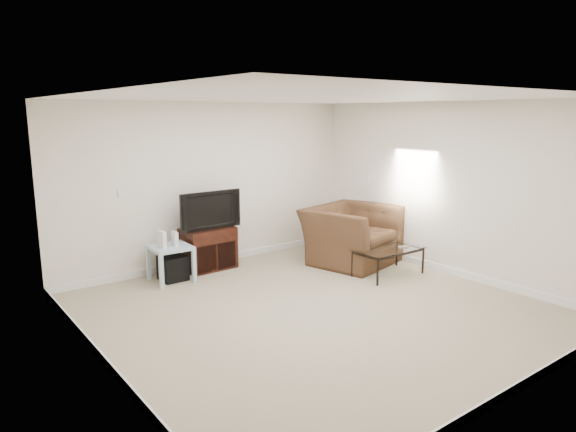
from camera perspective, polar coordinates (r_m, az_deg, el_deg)
floor at (r=6.32m, az=3.02°, el=-10.28°), size 5.00×5.00×0.00m
ceiling at (r=5.88m, az=3.27°, el=13.01°), size 5.00×5.00×0.00m
wall_back at (r=8.02m, az=-8.51°, el=3.48°), size 5.00×0.02×2.50m
wall_left at (r=4.78m, az=-20.37°, el=-2.35°), size 0.02×5.00×2.50m
wall_right at (r=7.81m, az=17.29°, el=2.88°), size 0.02×5.00×2.50m
plate_back at (r=7.45m, az=-17.94°, el=2.46°), size 0.12×0.02×0.12m
plate_right_switch at (r=8.82m, az=8.78°, el=4.16°), size 0.02×0.09×0.13m
plate_right_outlet at (r=8.78m, az=10.00°, el=-2.21°), size 0.02×0.08×0.12m
tv_stand at (r=7.91m, az=-8.92°, el=-3.54°), size 0.78×0.56×0.64m
dvd_player at (r=7.82m, az=-8.80°, el=-2.10°), size 0.41×0.30×0.06m
television at (r=7.75m, az=-8.93°, el=0.73°), size 0.93×0.20×0.57m
side_table at (r=7.43m, az=-12.86°, el=-5.16°), size 0.55×0.55×0.51m
subwoofer at (r=7.48m, az=-12.68°, el=-5.64°), size 0.35×0.35×0.35m
game_console at (r=7.27m, az=-13.85°, el=-2.54°), size 0.07×0.17×0.23m
game_case at (r=7.34m, az=-12.46°, el=-2.47°), size 0.07×0.15×0.20m
recliner at (r=8.14m, az=7.12°, el=-1.04°), size 1.54×1.19×1.19m
coffee_table at (r=7.66m, az=11.05°, el=-5.01°), size 1.03×0.59×0.40m
remote at (r=7.71m, az=12.71°, el=-3.37°), size 0.16×0.10×0.02m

